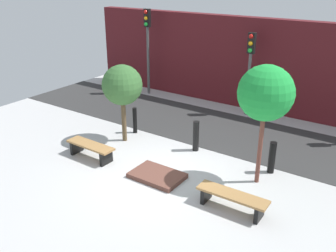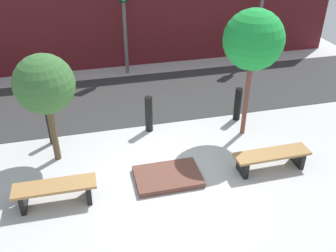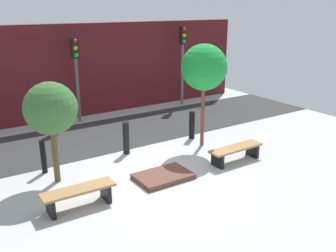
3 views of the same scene
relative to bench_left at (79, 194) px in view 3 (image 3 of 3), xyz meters
name	(u,v)px [view 3 (image 3 of 3)]	position (x,y,z in m)	size (l,w,h in m)	color
ground_plane	(162,178)	(2.38, 0.25, -0.34)	(18.00, 18.00, 0.00)	#B6B6B6
road_strip	(101,136)	(2.38, 4.26, -0.33)	(18.00, 3.42, 0.01)	#313131
building_facade	(69,72)	(2.38, 7.16, 1.51)	(16.20, 0.50, 3.70)	#511419
bench_left	(79,194)	(0.00, 0.00, 0.00)	(1.66, 0.49, 0.47)	black
bench_right	(236,151)	(4.77, 0.00, -0.01)	(1.76, 0.48, 0.45)	black
planter_bed	(163,176)	(2.38, 0.20, -0.27)	(1.45, 0.98, 0.13)	brown
tree_behind_left_bench	(51,109)	(0.00, 1.59, 1.61)	(1.32, 1.32, 2.63)	brown
tree_behind_right_bench	(204,68)	(4.77, 1.59, 2.21)	(1.43, 1.43, 3.28)	brown
bollard_far_left	(43,157)	(-0.13, 2.30, 0.13)	(0.15, 0.15, 0.93)	black
bollard_left	(126,138)	(2.38, 2.30, 0.16)	(0.20, 0.20, 1.00)	black
bollard_center	(192,125)	(4.90, 2.30, 0.14)	(0.20, 0.20, 0.95)	black
traffic_light_mid_west	(76,64)	(2.38, 6.26, 1.92)	(0.28, 0.27, 3.25)	#545454
traffic_light_mid_east	(183,51)	(7.30, 6.26, 2.09)	(0.28, 0.27, 3.50)	#5F5F5F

